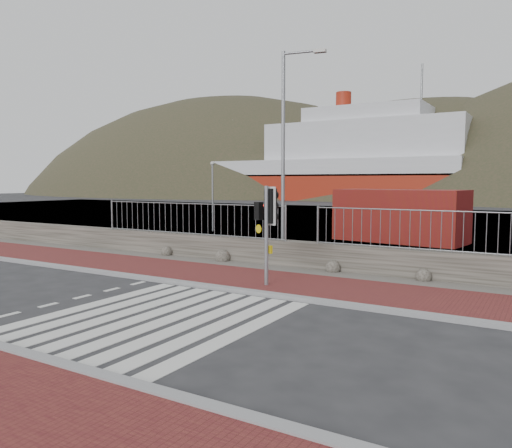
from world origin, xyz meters
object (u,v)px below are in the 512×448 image
Objects in this scene: traffic_signal_far at (266,214)px; shipping_container at (400,216)px; ferry at (327,167)px; streetlight at (287,145)px.

shipping_container is (0.35, 12.70, -0.78)m from traffic_signal_far.
ferry is 64.27m from streetlight.
ferry is 68.80m from traffic_signal_far.
shipping_container is at bearing -69.65° from traffic_signal_far.
streetlight is (-1.54, 4.19, 2.21)m from traffic_signal_far.
shipping_container is at bearing -63.60° from ferry.
ferry reaches higher than traffic_signal_far.
ferry reaches higher than shipping_container.
traffic_signal_far is at bearing -83.54° from shipping_container.
streetlight reaches higher than traffic_signal_far.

